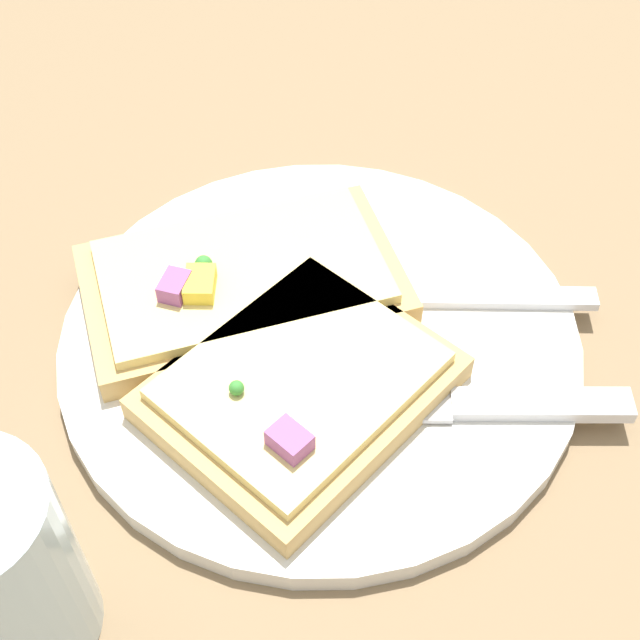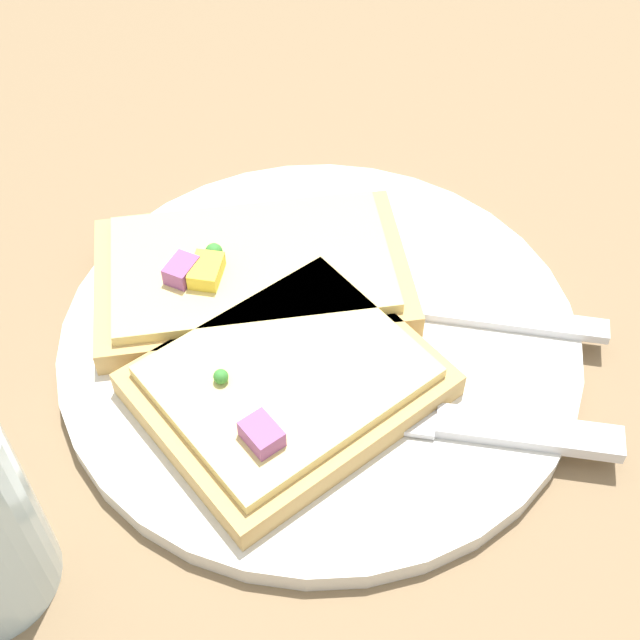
{
  "view_description": "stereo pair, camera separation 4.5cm",
  "coord_description": "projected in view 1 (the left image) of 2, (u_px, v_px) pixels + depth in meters",
  "views": [
    {
      "loc": [
        0.14,
        0.25,
        0.36
      ],
      "look_at": [
        0.0,
        0.0,
        0.02
      ],
      "focal_mm": 50.0,
      "sensor_mm": 36.0,
      "label": 1
    },
    {
      "loc": [
        0.1,
        0.27,
        0.36
      ],
      "look_at": [
        0.0,
        0.0,
        0.02
      ],
      "focal_mm": 50.0,
      "sensor_mm": 36.0,
      "label": 2
    }
  ],
  "objects": [
    {
      "name": "ground_plane",
      "position": [
        320.0,
        347.0,
        0.46
      ],
      "size": [
        4.0,
        4.0,
        0.0
      ],
      "primitive_type": "plane",
      "color": "#7F6647"
    },
    {
      "name": "plate",
      "position": [
        320.0,
        340.0,
        0.46
      ],
      "size": [
        0.27,
        0.27,
        0.01
      ],
      "color": "silver",
      "rests_on": "ground"
    },
    {
      "name": "fork",
      "position": [
        372.0,
        296.0,
        0.47
      ],
      "size": [
        0.19,
        0.12,
        0.01
      ],
      "rotation": [
        0.0,
        0.0,
        5.76
      ],
      "color": "silver",
      "rests_on": "plate"
    },
    {
      "name": "knife",
      "position": [
        432.0,
        405.0,
        0.42
      ],
      "size": [
        0.21,
        0.13,
        0.01
      ],
      "rotation": [
        0.0,
        0.0,
        5.78
      ],
      "color": "silver",
      "rests_on": "plate"
    },
    {
      "name": "pizza_slice_main",
      "position": [
        242.0,
        281.0,
        0.46
      ],
      "size": [
        0.18,
        0.13,
        0.03
      ],
      "rotation": [
        0.0,
        0.0,
        6.09
      ],
      "color": "tan",
      "rests_on": "plate"
    },
    {
      "name": "pizza_slice_corner",
      "position": [
        300.0,
        385.0,
        0.42
      ],
      "size": [
        0.16,
        0.14,
        0.03
      ],
      "rotation": [
        0.0,
        0.0,
        3.47
      ],
      "color": "tan",
      "rests_on": "plate"
    },
    {
      "name": "crumb_scatter",
      "position": [
        303.0,
        357.0,
        0.44
      ],
      "size": [
        0.05,
        0.06,
        0.01
      ],
      "color": "#D6874F",
      "rests_on": "plate"
    }
  ]
}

